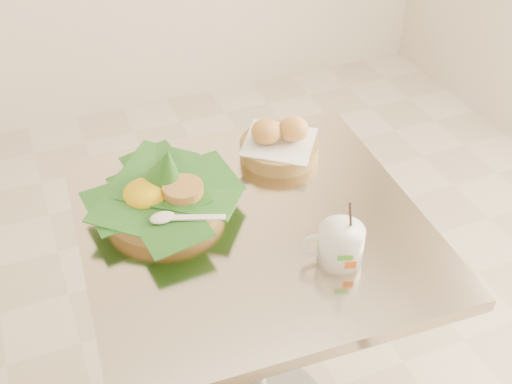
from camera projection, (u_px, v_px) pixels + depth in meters
name	position (u px, v px, depth m)	size (l,w,h in m)	color
cafe_table	(252.00, 294.00, 1.47)	(0.74, 0.74, 0.75)	gray
rice_basket	(163.00, 192.00, 1.34)	(0.32, 0.32, 0.16)	#A07C44
bread_basket	(279.00, 143.00, 1.50)	(0.22, 0.22, 0.10)	#A07C44
coffee_mug	(339.00, 244.00, 1.22)	(0.12, 0.09, 0.15)	white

